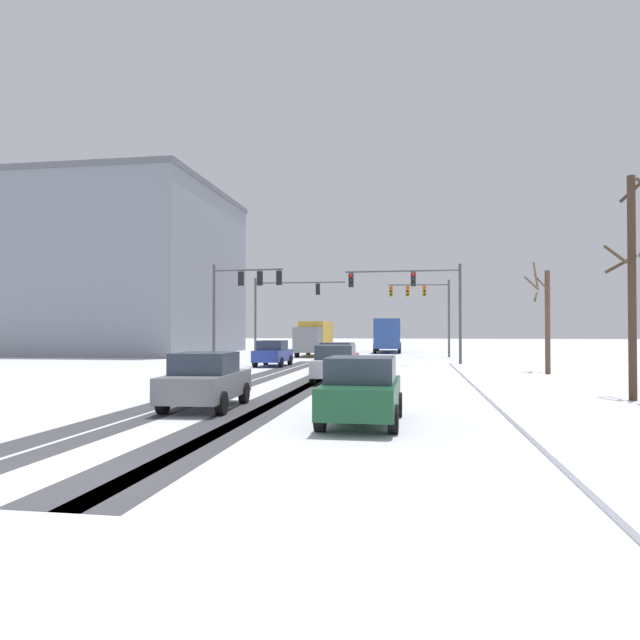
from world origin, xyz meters
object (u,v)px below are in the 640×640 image
at_px(car_grey_fourth, 206,380).
at_px(bus_oncoming, 388,333).
at_px(bare_tree_sidewalk_mid, 546,317).
at_px(traffic_signal_far_left, 281,302).
at_px(traffic_signal_far_right, 424,301).
at_px(traffic_signal_near_right, 418,292).
at_px(car_red_second, 338,358).
at_px(box_truck_delivery, 314,337).
at_px(traffic_signal_near_left, 241,291).
at_px(car_dark_green_fifth, 362,390).
at_px(car_silver_third, 336,364).
at_px(car_blue_lead, 273,353).
at_px(office_building_far_left_block, 122,272).
at_px(bare_tree_sidewalk_near, 633,280).

distance_m(car_grey_fourth, bus_oncoming, 44.85).
relative_size(bus_oncoming, bare_tree_sidewalk_mid, 1.88).
height_order(traffic_signal_far_left, traffic_signal_far_right, same).
xyz_separation_m(traffic_signal_near_right, car_red_second, (-4.21, -8.04, -3.89)).
distance_m(box_truck_delivery, bare_tree_sidewalk_mid, 24.29).
xyz_separation_m(traffic_signal_far_right, traffic_signal_near_left, (-11.81, -13.92, -0.02)).
distance_m(car_dark_green_fifth, box_truck_delivery, 37.06).
height_order(traffic_signal_near_right, car_silver_third, traffic_signal_near_right).
xyz_separation_m(car_blue_lead, car_red_second, (4.84, -5.63, 0.00)).
xyz_separation_m(car_silver_third, bare_tree_sidewalk_mid, (10.06, 6.67, 2.14)).
bearing_deg(car_grey_fourth, car_silver_third, 73.55).
bearing_deg(traffic_signal_near_left, car_blue_lead, -7.39).
bearing_deg(bus_oncoming, bare_tree_sidewalk_mid, -72.19).
height_order(traffic_signal_near_left, bus_oncoming, traffic_signal_near_left).
height_order(traffic_signal_near_left, car_dark_green_fifth, traffic_signal_near_left).
distance_m(car_blue_lead, car_silver_third, 12.04).
bearing_deg(office_building_far_left_block, traffic_signal_near_right, -28.81).
xyz_separation_m(car_blue_lead, bare_tree_sidewalk_mid, (15.48, -4.07, 2.14)).
distance_m(traffic_signal_near_right, car_grey_fourth, 23.19).
distance_m(traffic_signal_far_left, traffic_signal_near_right, 13.54).
relative_size(car_dark_green_fifth, office_building_far_left_block, 0.20).
relative_size(car_grey_fourth, office_building_far_left_block, 0.20).
relative_size(traffic_signal_near_right, bare_tree_sidewalk_near, 1.02).
distance_m(traffic_signal_far_left, car_red_second, 17.76).
relative_size(car_blue_lead, car_grey_fourth, 0.98).
relative_size(traffic_signal_far_right, car_red_second, 1.57).
bearing_deg(traffic_signal_near_left, car_grey_fourth, -75.92).
distance_m(bare_tree_sidewalk_near, bare_tree_sidewalk_mid, 11.54).
height_order(car_silver_third, car_dark_green_fifth, same).
relative_size(traffic_signal_far_right, car_silver_third, 1.58).
height_order(traffic_signal_near_right, car_red_second, traffic_signal_near_right).
height_order(traffic_signal_near_right, car_blue_lead, traffic_signal_near_right).
distance_m(traffic_signal_far_right, office_building_far_left_block, 30.03).
distance_m(box_truck_delivery, bare_tree_sidewalk_near, 34.13).
xyz_separation_m(car_blue_lead, car_dark_green_fifth, (7.49, -21.61, 0.00)).
xyz_separation_m(traffic_signal_near_left, box_truck_delivery, (2.29, 14.41, -3.11)).
bearing_deg(car_dark_green_fifth, car_red_second, 99.43).
height_order(traffic_signal_near_right, box_truck_delivery, traffic_signal_near_right).
bearing_deg(office_building_far_left_block, car_dark_green_fifth, -55.54).
xyz_separation_m(car_red_second, car_grey_fourth, (-2.03, -13.95, 0.00)).
xyz_separation_m(traffic_signal_near_left, car_grey_fourth, (4.98, -19.86, -3.93)).
xyz_separation_m(car_dark_green_fifth, bus_oncoming, (-1.39, 46.75, 1.18)).
distance_m(car_dark_green_fifth, bare_tree_sidewalk_mid, 19.39).
height_order(car_red_second, car_dark_green_fifth, same).
bearing_deg(box_truck_delivery, bare_tree_sidewalk_near, -62.75).
bearing_deg(car_blue_lead, car_silver_third, -63.25).
bearing_deg(car_grey_fourth, car_blue_lead, 98.17).
relative_size(traffic_signal_far_left, bus_oncoming, 0.68).
xyz_separation_m(car_dark_green_fifth, office_building_far_left_block, (-27.42, 39.96, 7.26)).
xyz_separation_m(traffic_signal_far_right, bare_tree_sidewalk_mid, (5.85, -18.27, -1.80)).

